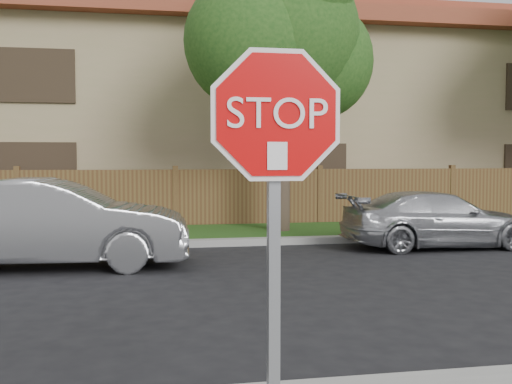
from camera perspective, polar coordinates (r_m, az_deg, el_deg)
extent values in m
cube|color=gray|center=(12.98, -6.92, -4.89)|extent=(70.00, 0.30, 0.15)
cube|color=#1E4714|center=(14.61, -7.33, -4.03)|extent=(70.00, 3.00, 0.12)
cube|color=#51321C|center=(16.13, -7.67, -0.70)|extent=(70.00, 0.12, 1.60)
cube|color=tan|center=(21.71, -8.47, 6.13)|extent=(34.00, 8.00, 6.00)
cube|color=brown|center=(22.11, -8.54, 14.57)|extent=(35.20, 9.20, 0.50)
cube|color=brown|center=(22.24, -8.56, 16.08)|extent=(33.00, 5.50, 0.70)
cylinder|color=#382B21|center=(14.74, 2.40, 3.46)|extent=(0.44, 0.44, 3.92)
sphere|color=#1B4615|center=(15.04, 2.43, 14.73)|extent=(3.80, 3.80, 3.80)
sphere|color=#1B4615|center=(15.45, 5.50, 12.31)|extent=(3.00, 3.00, 3.00)
sphere|color=#1B4615|center=(14.45, -0.40, 14.08)|extent=(3.20, 3.20, 3.20)
cube|color=gray|center=(3.38, 1.68, -8.17)|extent=(0.07, 0.06, 2.30)
cylinder|color=white|center=(3.25, 1.95, 7.33)|extent=(1.01, 0.02, 1.01)
cylinder|color=red|center=(3.24, 2.00, 7.34)|extent=(0.93, 0.02, 0.93)
cube|color=white|center=(3.22, 2.04, 3.45)|extent=(0.11, 0.00, 0.15)
imported|color=#A0A1A4|center=(10.98, -18.84, -2.85)|extent=(4.82, 1.95, 1.56)
imported|color=#A8A9AF|center=(13.30, 16.92, -2.54)|extent=(4.13, 1.69, 1.20)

